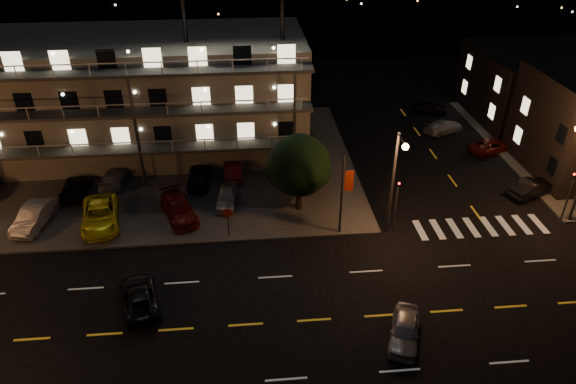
{
  "coord_description": "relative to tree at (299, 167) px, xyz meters",
  "views": [
    {
      "loc": [
        -1.51,
        -21.45,
        22.13
      ],
      "look_at": [
        1.2,
        8.0,
        3.97
      ],
      "focal_mm": 32.0,
      "sensor_mm": 36.0,
      "label": 1
    }
  ],
  "objects": [
    {
      "name": "ground",
      "position": [
        -2.34,
        -11.74,
        -3.8
      ],
      "size": [
        140.0,
        140.0,
        0.0
      ],
      "primitive_type": "plane",
      "color": "black",
      "rests_on": "ground"
    },
    {
      "name": "curb_nw",
      "position": [
        -16.34,
        8.26,
        -3.73
      ],
      "size": [
        44.0,
        24.0,
        0.15
      ],
      "primitive_type": "cube",
      "color": "#3C3C3A",
      "rests_on": "ground"
    },
    {
      "name": "curb_ne",
      "position": [
        27.66,
        8.26,
        -3.73
      ],
      "size": [
        16.0,
        24.0,
        0.15
      ],
      "primitive_type": "cube",
      "color": "#3C3C3A",
      "rests_on": "ground"
    },
    {
      "name": "motel",
      "position": [
        -12.29,
        12.14,
        1.54
      ],
      "size": [
        28.0,
        13.8,
        18.1
      ],
      "color": "gray",
      "rests_on": "ground"
    },
    {
      "name": "side_bldg_back",
      "position": [
        27.65,
        16.26,
        -0.31
      ],
      "size": [
        14.06,
        12.0,
        7.0
      ],
      "color": "black",
      "rests_on": "ground"
    },
    {
      "name": "streetlight_nc",
      "position": [
        6.16,
        -3.8,
        1.15
      ],
      "size": [
        0.44,
        1.92,
        8.0
      ],
      "color": "#2D2D30",
      "rests_on": "ground"
    },
    {
      "name": "signal_nw",
      "position": [
        6.66,
        -3.24,
        -1.24
      ],
      "size": [
        0.2,
        0.27,
        4.6
      ],
      "color": "#2D2D30",
      "rests_on": "ground"
    },
    {
      "name": "signal_ne",
      "position": [
        19.66,
        -3.24,
        -1.24
      ],
      "size": [
        0.27,
        0.2,
        4.6
      ],
      "color": "#2D2D30",
      "rests_on": "ground"
    },
    {
      "name": "banner_north",
      "position": [
        2.74,
        -3.34,
        -0.38
      ],
      "size": [
        0.83,
        0.16,
        6.4
      ],
      "color": "#2D2D30",
      "rests_on": "ground"
    },
    {
      "name": "stop_sign",
      "position": [
        -5.34,
        -3.17,
        -2.09
      ],
      "size": [
        0.91,
        0.11,
        2.61
      ],
      "color": "#2D2D30",
      "rests_on": "ground"
    },
    {
      "name": "tree",
      "position": [
        0.0,
        0.0,
        0.0
      ],
      "size": [
        4.89,
        4.7,
        6.15
      ],
      "color": "black",
      "rests_on": "curb_nw"
    },
    {
      "name": "lot_car_1",
      "position": [
        -19.57,
        -0.43,
        -2.89
      ],
      "size": [
        2.41,
        4.88,
        1.54
      ],
      "primitive_type": "imported",
      "rotation": [
        0.0,
        0.0,
        -0.17
      ],
      "color": "#95969B",
      "rests_on": "curb_nw"
    },
    {
      "name": "lot_car_2",
      "position": [
        -14.79,
        -0.75,
        -2.89
      ],
      "size": [
        3.55,
        5.92,
        1.54
      ],
      "primitive_type": "imported",
      "rotation": [
        0.0,
        0.0,
        0.19
      ],
      "color": "yellow",
      "rests_on": "curb_nw"
    },
    {
      "name": "lot_car_3",
      "position": [
        -9.1,
        -0.33,
        -2.94
      ],
      "size": [
        3.61,
        5.33,
        1.43
      ],
      "primitive_type": "imported",
      "rotation": [
        0.0,
        0.0,
        0.36
      ],
      "color": "#560F0C",
      "rests_on": "curb_nw"
    },
    {
      "name": "lot_car_4",
      "position": [
        -5.53,
        1.07,
        -3.01
      ],
      "size": [
        1.91,
        3.93,
        1.29
      ],
      "primitive_type": "imported",
      "rotation": [
        0.0,
        0.0,
        -0.1
      ],
      "color": "#95969B",
      "rests_on": "curb_nw"
    },
    {
      "name": "lot_car_6",
      "position": [
        -17.73,
        3.69,
        -3.04
      ],
      "size": [
        2.16,
        4.46,
        1.22
      ],
      "primitive_type": "imported",
      "rotation": [
        0.0,
        0.0,
        3.17
      ],
      "color": "black",
      "rests_on": "curb_nw"
    },
    {
      "name": "lot_car_7",
      "position": [
        -14.84,
        5.17,
        -3.01
      ],
      "size": [
        2.51,
        4.66,
        1.28
      ],
      "primitive_type": "imported",
      "rotation": [
        0.0,
        0.0,
        2.98
      ],
      "color": "#95969B",
      "rests_on": "curb_nw"
    },
    {
      "name": "lot_car_8",
      "position": [
        -7.88,
        4.53,
        -2.9
      ],
      "size": [
        1.86,
        4.44,
        1.5
      ],
      "primitive_type": "imported",
      "rotation": [
        0.0,
        0.0,
        3.12
      ],
      "color": "black",
      "rests_on": "curb_nw"
    },
    {
      "name": "lot_car_9",
      "position": [
        -5.07,
        5.47,
        -2.96
      ],
      "size": [
        1.67,
        4.3,
        1.4
      ],
      "primitive_type": "imported",
      "rotation": [
        0.0,
        0.0,
        3.19
      ],
      "color": "#560F0C",
      "rests_on": "curb_nw"
    },
    {
      "name": "side_car_0",
      "position": [
        19.13,
        0.39,
        -3.1
      ],
      "size": [
        4.53,
        3.06,
        1.41
      ],
      "primitive_type": "imported",
      "rotation": [
        0.0,
        0.0,
        1.98
      ],
      "color": "black",
      "rests_on": "ground"
    },
    {
      "name": "side_car_1",
      "position": [
        19.06,
        8.23,
        -3.18
      ],
      "size": [
        4.93,
        3.71,
        1.24
      ],
      "primitive_type": "imported",
      "rotation": [
        0.0,
        0.0,
        1.99
      ],
      "color": "#560F0C",
      "rests_on": "ground"
    },
    {
      "name": "side_car_2",
      "position": [
        16.2,
        12.85,
        -3.18
      ],
      "size": [
        4.68,
        3.4,
        1.26
      ],
      "primitive_type": "imported",
      "rotation": [
        0.0,
        0.0,
        2.0
      ],
      "color": "#95969B",
      "rests_on": "ground"
    },
    {
      "name": "side_car_3",
      "position": [
        16.54,
        17.99,
        -3.19
      ],
      "size": [
        3.83,
        2.24,
        1.22
      ],
      "primitive_type": "imported",
      "rotation": [
        0.0,
        0.0,
        1.34
      ],
      "color": "black",
      "rests_on": "ground"
    },
    {
      "name": "road_car_east",
      "position": [
        4.48,
        -13.61,
        -3.14
      ],
      "size": [
        2.87,
        4.22,
        1.33
      ],
      "primitive_type": "imported",
      "rotation": [
        0.0,
        0.0,
        -0.36
      ],
      "color": "#95969B",
      "rests_on": "ground"
    },
    {
      "name": "road_car_west",
      "position": [
        -10.68,
        -9.48,
        -3.17
      ],
      "size": [
        3.23,
        4.98,
        1.28
      ],
      "primitive_type": "imported",
      "rotation": [
        0.0,
        0.0,
        3.4
      ],
      "color": "black",
      "rests_on": "ground"
    }
  ]
}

